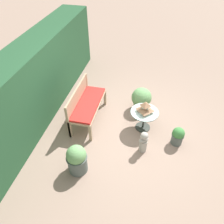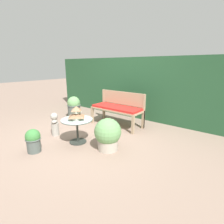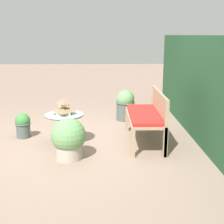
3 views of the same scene
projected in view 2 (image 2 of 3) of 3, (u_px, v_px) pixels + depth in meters
The scene contains 10 objects.
ground at pixel (87, 135), 4.14m from camera, with size 30.00×30.00×0.00m, color gray.
foliage_hedge_back at pixel (138, 87), 5.64m from camera, with size 6.40×0.80×1.83m, color #234C2D.
garden_bench at pixel (117, 109), 4.68m from camera, with size 1.41×0.55×0.53m.
bench_backrest at pixel (122, 100), 4.83m from camera, with size 1.41×0.06×0.90m.
patio_table at pixel (77, 124), 3.66m from camera, with size 0.66×0.66×0.52m.
pagoda_birdhouse at pixel (76, 114), 3.60m from camera, with size 0.32×0.32×0.28m.
garden_bust at pixel (55, 124), 4.06m from camera, with size 0.27×0.26×0.55m.
potted_plant_bench_right at pixel (33, 140), 3.29m from camera, with size 0.28×0.28×0.46m.
potted_plant_bench_left at pixel (74, 107), 5.44m from camera, with size 0.42×0.42×0.67m.
potted_plant_path_edge at pixel (108, 134), 3.37m from camera, with size 0.52×0.52×0.63m.
Camera 2 is at (2.86, -2.65, 1.62)m, focal length 28.00 mm.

